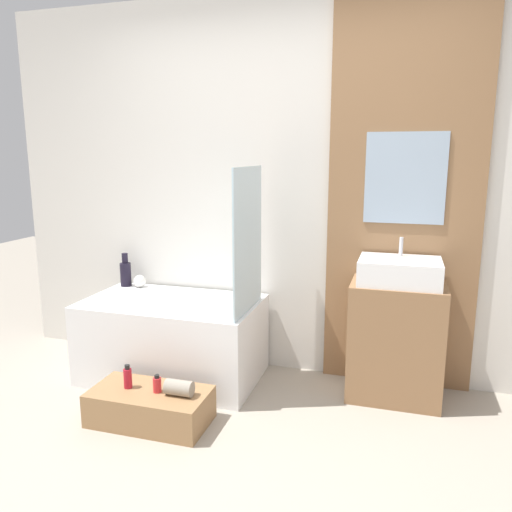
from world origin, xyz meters
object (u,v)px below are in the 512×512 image
object	(u,v)px
wooden_step_bench	(150,406)
vase_tall_dark	(126,273)
bathtub	(173,338)
bottle_soap_secondary	(157,384)
bottle_soap_primary	(128,378)
sink	(400,271)
vase_round_light	(140,281)

from	to	relation	value
wooden_step_bench	vase_tall_dark	bearing A→B (deg)	126.83
bathtub	bottle_soap_secondary	size ratio (longest dim) A/B	11.40
bathtub	bottle_soap_primary	bearing A→B (deg)	-89.65
sink	bottle_soap_secondary	world-z (taller)	sink
sink	vase_round_light	bearing A→B (deg)	176.24
bathtub	wooden_step_bench	bearing A→B (deg)	-76.85
sink	bottle_soap_secondary	bearing A→B (deg)	-150.38
vase_round_light	vase_tall_dark	bearing A→B (deg)	177.55
vase_tall_dark	bottle_soap_primary	size ratio (longest dim) A/B	1.79
vase_round_light	bottle_soap_secondary	distance (m)	1.10
wooden_step_bench	vase_tall_dark	xyz separation A→B (m)	(-0.65, 0.87, 0.56)
wooden_step_bench	vase_round_light	xyz separation A→B (m)	(-0.53, 0.86, 0.50)
vase_tall_dark	vase_round_light	distance (m)	0.13
bottle_soap_secondary	vase_round_light	bearing A→B (deg)	124.01
vase_tall_dark	bottle_soap_primary	bearing A→B (deg)	-59.47
vase_tall_dark	vase_round_light	world-z (taller)	vase_tall_dark
bathtub	bottle_soap_primary	xyz separation A→B (m)	(0.00, -0.61, -0.02)
bathtub	vase_round_light	bearing A→B (deg)	146.65
bathtub	vase_tall_dark	size ratio (longest dim) A/B	4.72
bathtub	vase_tall_dark	world-z (taller)	vase_tall_dark
sink	bathtub	bearing A→B (deg)	-174.95
vase_tall_dark	vase_round_light	bearing A→B (deg)	-2.45
bathtub	sink	bearing A→B (deg)	5.05
sink	vase_tall_dark	size ratio (longest dim) A/B	1.94
sink	vase_tall_dark	xyz separation A→B (m)	(-2.01, 0.13, -0.18)
vase_round_light	bottle_soap_primary	distance (m)	1.01
bathtub	vase_tall_dark	bearing A→B (deg)	152.82
vase_round_light	bottle_soap_secondary	bearing A→B (deg)	-55.99
bottle_soap_primary	bottle_soap_secondary	bearing A→B (deg)	0.00
vase_round_light	bottle_soap_primary	world-z (taller)	vase_round_light
wooden_step_bench	bottle_soap_primary	world-z (taller)	bottle_soap_primary
bottle_soap_primary	vase_round_light	bearing A→B (deg)	114.45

